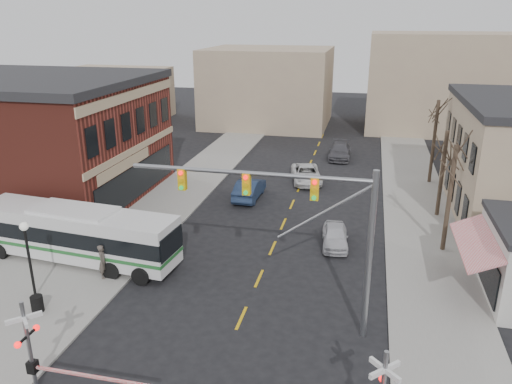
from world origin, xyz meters
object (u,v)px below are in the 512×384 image
transit_bus (77,233)px  car_a (335,236)px  car_b (249,189)px  pedestrian_near (103,261)px  pedestrian_far (104,237)px  street_lamp (27,244)px  rr_crossing_west (39,349)px  car_c (306,174)px  trash_bin (37,304)px  car_d (340,151)px  traffic_signal_mast (303,214)px

transit_bus → car_a: bearing=20.5°
transit_bus → car_b: 14.95m
car_a → car_b: car_b is taller
pedestrian_near → pedestrian_far: bearing=20.9°
pedestrian_near → transit_bus: bearing=49.0°
pedestrian_near → pedestrian_far: size_ratio=1.23×
transit_bus → street_lamp: size_ratio=3.05×
rr_crossing_west → car_c: 29.22m
street_lamp → pedestrian_near: 4.17m
pedestrian_near → trash_bin: bearing=150.6°
pedestrian_near → street_lamp: bearing=127.8°
street_lamp → car_b: size_ratio=0.86×
transit_bus → car_d: size_ratio=2.43×
rr_crossing_west → pedestrian_far: (-4.03, 11.98, -1.05)m
rr_crossing_west → traffic_signal_mast: bearing=35.4°
car_b → trash_bin: bearing=72.0°
car_b → car_d: (6.33, 13.83, -0.04)m
rr_crossing_west → trash_bin: 6.21m
pedestrian_near → rr_crossing_west: bearing=-173.6°
pedestrian_far → trash_bin: bearing=-155.0°
transit_bus → car_d: 30.11m
street_lamp → trash_bin: bearing=-49.9°
car_b → car_c: car_b is taller
traffic_signal_mast → car_d: traffic_signal_mast is taller
street_lamp → car_b: street_lamp is taller
street_lamp → transit_bus: bearing=90.3°
street_lamp → car_d: 34.05m
street_lamp → car_d: (13.73, 31.07, -2.36)m
traffic_signal_mast → car_d: bearing=90.3°
car_c → trash_bin: bearing=-126.8°
trash_bin → car_d: car_d is taller
car_a → street_lamp: bearing=-152.1°
traffic_signal_mast → pedestrian_far: size_ratio=6.82×
traffic_signal_mast → trash_bin: (-12.83, -1.73, -5.25)m
street_lamp → trash_bin: size_ratio=4.99×
rr_crossing_west → street_lamp: street_lamp is taller
car_a → rr_crossing_west: bearing=-128.2°
car_a → pedestrian_near: (-12.27, -7.24, 0.43)m
car_a → pedestrian_far: bearing=-170.4°
car_d → car_a: bearing=-87.4°
traffic_signal_mast → pedestrian_near: size_ratio=5.57×
pedestrian_near → car_a: bearing=-67.2°
street_lamp → rr_crossing_west: bearing=-51.7°
trash_bin → car_b: car_b is taller
car_d → pedestrian_far: bearing=-117.8°
street_lamp → car_b: 18.90m
rr_crossing_west → trash_bin: (-3.71, 4.77, -1.43)m
car_d → transit_bus: bearing=-117.6°
transit_bus → street_lamp: bearing=-89.7°
rr_crossing_west → car_b: 23.41m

